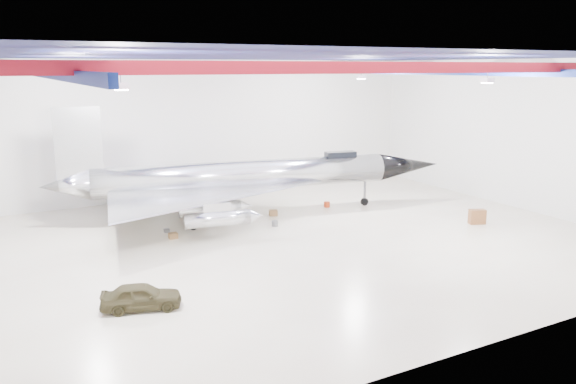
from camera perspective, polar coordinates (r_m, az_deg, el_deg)
floor at (r=33.99m, az=-0.95°, el=-5.27°), size 40.00×40.00×0.00m
wall_back at (r=46.47m, az=-9.52°, el=6.34°), size 40.00×0.00×40.00m
wall_right at (r=45.40m, az=22.19°, el=5.44°), size 0.00×30.00×30.00m
ceiling at (r=32.35m, az=-1.02°, el=13.61°), size 40.00×40.00×0.00m
ceiling_structure at (r=32.35m, az=-1.02°, el=12.41°), size 39.50×29.50×1.08m
jet_aircraft at (r=39.94m, az=-4.44°, el=1.28°), size 29.06×19.39×7.97m
jeep at (r=25.84m, az=-14.70°, el=-10.22°), size 3.72×2.33×1.18m
desk at (r=40.16m, az=18.66°, el=-2.40°), size 1.20×0.90×0.99m
crate_ply at (r=35.64m, az=-11.59°, el=-4.37°), size 0.54×0.44×0.37m
toolbox_red at (r=41.67m, az=-5.84°, el=-1.72°), size 0.60×0.55×0.34m
engine_drum at (r=37.58m, az=-1.34°, el=-3.22°), size 0.49×0.49×0.38m
parts_bin at (r=40.23m, az=-1.51°, el=-2.13°), size 0.69×0.62×0.40m
crate_small at (r=37.06m, az=-12.22°, el=-3.85°), size 0.34×0.27×0.23m
tool_chest at (r=42.74m, az=3.97°, el=-1.26°), size 0.51×0.51×0.41m
oil_barrel at (r=38.62m, az=-7.05°, el=-2.90°), size 0.55×0.48×0.33m
spares_box at (r=43.86m, az=-5.75°, el=-0.96°), size 0.55×0.55×0.38m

